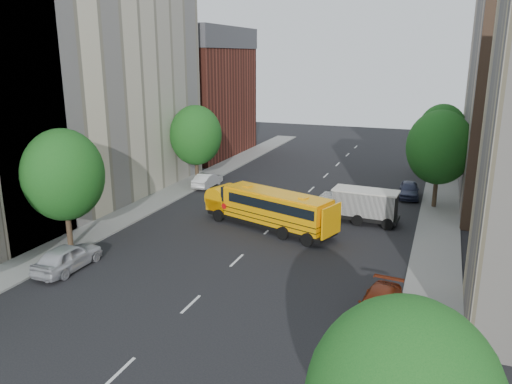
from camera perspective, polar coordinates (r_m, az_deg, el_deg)
The scene contains 17 objects.
ground at distance 32.85m, azimuth -0.84°, elevation -6.54°, with size 120.00×120.00×0.00m, color black.
sidewalk_left at distance 42.17m, azimuth -12.95°, elevation -1.83°, with size 3.00×80.00×0.12m, color slate.
sidewalk_right at distance 35.47m, azimuth 19.96°, elevation -5.71°, with size 3.00×80.00×0.12m, color slate.
lane_markings at distance 41.77m, azimuth 4.23°, elevation -1.71°, with size 0.15×64.00×0.01m, color silver.
building_left_cream at distance 45.16m, azimuth -20.05°, elevation 11.62°, with size 10.00×26.00×20.00m, color beige.
building_left_redbrick at distance 63.72m, azimuth -6.71°, elevation 10.12°, with size 10.00×15.00×13.00m, color maroon.
street_tree_1 at distance 33.78m, azimuth -21.15°, elevation 1.83°, with size 5.12×5.12×7.90m.
street_tree_2 at distance 48.39m, azimuth -6.90°, elevation 6.45°, with size 4.99×4.99×7.71m.
street_tree_4 at distance 42.91m, azimuth 20.23°, elevation 4.80°, with size 5.25×5.25×8.10m.
street_tree_5 at distance 54.82m, azimuth 20.48°, elevation 6.51°, with size 4.86×4.86×7.51m.
school_bus at distance 36.24m, azimuth 1.35°, elevation -1.70°, with size 10.46×5.48×2.90m.
safari_truck at distance 38.46m, azimuth 11.72°, elevation -1.42°, with size 6.10×2.57×2.56m.
parked_car_0 at distance 31.63m, azimuth -20.72°, elevation -6.95°, with size 1.86×4.63×1.58m, color #B6B7BD.
parked_car_1 at distance 48.10m, azimuth -5.57°, elevation 1.39°, with size 1.43×4.11×1.35m, color silver.
parked_car_3 at distance 25.27m, azimuth 13.89°, elevation -12.49°, with size 1.83×4.49×1.30m, color maroon.
parked_car_4 at distance 46.34m, azimuth 17.09°, elevation 0.27°, with size 1.68×4.18×1.42m, color #2F3553.
parked_car_5 at distance 58.14m, azimuth 18.78°, elevation 3.10°, with size 1.47×4.21×1.39m, color #9B9C97.
Camera 1 is at (11.30, -28.29, 12.30)m, focal length 35.00 mm.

